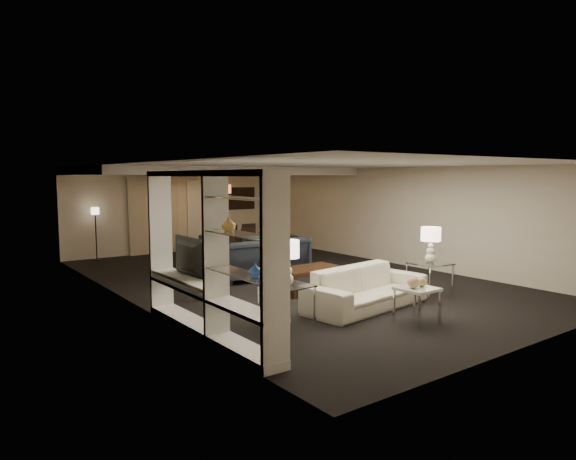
{
  "coord_description": "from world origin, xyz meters",
  "views": [
    {
      "loc": [
        -6.6,
        -8.98,
        2.27
      ],
      "look_at": [
        0.0,
        0.0,
        1.1
      ],
      "focal_mm": 32.0,
      "sensor_mm": 36.0,
      "label": 1
    }
  ],
  "objects_px": {
    "vase_amber": "(229,224)",
    "chair_fm": "(227,241)",
    "chair_fr": "(246,240)",
    "floor_lamp": "(96,234)",
    "table_lamp_left": "(287,263)",
    "side_table_left": "(287,305)",
    "television": "(185,257)",
    "armchair_left": "(238,260)",
    "table_lamp_right": "(431,245)",
    "armchair_right": "(283,255)",
    "chair_nr": "(272,245)",
    "dining_table": "(239,249)",
    "side_table_right": "(430,279)",
    "chair_nl": "(232,248)",
    "coffee_table": "(309,279)",
    "floor_speaker": "(204,268)",
    "pendant_light": "(222,189)",
    "chair_fl": "(208,243)",
    "marble_table": "(417,305)",
    "sofa": "(366,288)",
    "vase_blue": "(255,270)",
    "chair_nm": "(252,246)"
  },
  "relations": [
    {
      "from": "vase_amber",
      "to": "chair_fm",
      "type": "height_order",
      "value": "vase_amber"
    },
    {
      "from": "chair_fr",
      "to": "floor_lamp",
      "type": "xyz_separation_m",
      "value": [
        -3.63,
        1.81,
        0.25
      ]
    },
    {
      "from": "table_lamp_left",
      "to": "vase_amber",
      "type": "distance_m",
      "value": 1.49
    },
    {
      "from": "side_table_left",
      "to": "television",
      "type": "xyz_separation_m",
      "value": [
        -1.22,
        0.97,
        0.73
      ]
    },
    {
      "from": "armchair_left",
      "to": "table_lamp_right",
      "type": "bearing_deg",
      "value": 131.61
    },
    {
      "from": "armchair_right",
      "to": "chair_fm",
      "type": "height_order",
      "value": "chair_fm"
    },
    {
      "from": "chair_nr",
      "to": "table_lamp_left",
      "type": "bearing_deg",
      "value": -129.57
    },
    {
      "from": "dining_table",
      "to": "chair_fm",
      "type": "relative_size",
      "value": 1.92
    },
    {
      "from": "armchair_left",
      "to": "armchair_right",
      "type": "bearing_deg",
      "value": -173.27
    },
    {
      "from": "side_table_right",
      "to": "chair_nl",
      "type": "xyz_separation_m",
      "value": [
        -1.54,
        4.87,
        0.16
      ]
    },
    {
      "from": "coffee_table",
      "to": "side_table_right",
      "type": "distance_m",
      "value": 2.34
    },
    {
      "from": "floor_speaker",
      "to": "chair_fr",
      "type": "distance_m",
      "value": 5.21
    },
    {
      "from": "table_lamp_right",
      "to": "chair_fm",
      "type": "bearing_deg",
      "value": 98.67
    },
    {
      "from": "table_lamp_left",
      "to": "chair_fr",
      "type": "relative_size",
      "value": 0.73
    },
    {
      "from": "side_table_left",
      "to": "floor_speaker",
      "type": "height_order",
      "value": "floor_speaker"
    },
    {
      "from": "vase_amber",
      "to": "pendant_light",
      "type": "bearing_deg",
      "value": 61.71
    },
    {
      "from": "side_table_right",
      "to": "floor_speaker",
      "type": "relative_size",
      "value": 0.55
    },
    {
      "from": "vase_amber",
      "to": "chair_fl",
      "type": "relative_size",
      "value": 0.2
    },
    {
      "from": "armchair_left",
      "to": "floor_speaker",
      "type": "bearing_deg",
      "value": 45.75
    },
    {
      "from": "armchair_left",
      "to": "armchair_right",
      "type": "relative_size",
      "value": 1.0
    },
    {
      "from": "table_lamp_left",
      "to": "chair_nl",
      "type": "bearing_deg",
      "value": 69.09
    },
    {
      "from": "table_lamp_left",
      "to": "table_lamp_right",
      "type": "xyz_separation_m",
      "value": [
        3.4,
        0.0,
        0.0
      ]
    },
    {
      "from": "marble_table",
      "to": "pendant_light",
      "type": "bearing_deg",
      "value": 84.91
    },
    {
      "from": "sofa",
      "to": "marble_table",
      "type": "bearing_deg",
      "value": -97.98
    },
    {
      "from": "side_table_left",
      "to": "chair_nr",
      "type": "height_order",
      "value": "chair_nr"
    },
    {
      "from": "side_table_right",
      "to": "chair_nr",
      "type": "xyz_separation_m",
      "value": [
        -0.34,
        4.87,
        0.16
      ]
    },
    {
      "from": "table_lamp_left",
      "to": "side_table_right",
      "type": "bearing_deg",
      "value": 0.0
    },
    {
      "from": "armchair_right",
      "to": "chair_nr",
      "type": "relative_size",
      "value": 1.05
    },
    {
      "from": "coffee_table",
      "to": "side_table_left",
      "type": "distance_m",
      "value": 2.34
    },
    {
      "from": "table_lamp_right",
      "to": "chair_nl",
      "type": "bearing_deg",
      "value": 107.56
    },
    {
      "from": "floor_lamp",
      "to": "chair_fr",
      "type": "bearing_deg",
      "value": -26.45
    },
    {
      "from": "side_table_left",
      "to": "floor_lamp",
      "type": "distance_m",
      "value": 8.01
    },
    {
      "from": "armchair_left",
      "to": "table_lamp_right",
      "type": "height_order",
      "value": "table_lamp_right"
    },
    {
      "from": "pendant_light",
      "to": "chair_fm",
      "type": "height_order",
      "value": "pendant_light"
    },
    {
      "from": "vase_blue",
      "to": "chair_fr",
      "type": "distance_m",
      "value": 8.45
    },
    {
      "from": "pendant_light",
      "to": "side_table_left",
      "type": "bearing_deg",
      "value": -110.59
    },
    {
      "from": "chair_fl",
      "to": "chair_nl",
      "type": "bearing_deg",
      "value": 95.07
    },
    {
      "from": "chair_nr",
      "to": "vase_blue",
      "type": "bearing_deg",
      "value": -133.42
    },
    {
      "from": "television",
      "to": "chair_fl",
      "type": "distance_m",
      "value": 6.07
    },
    {
      "from": "chair_nl",
      "to": "chair_nm",
      "type": "bearing_deg",
      "value": -2.67
    },
    {
      "from": "sofa",
      "to": "chair_fl",
      "type": "height_order",
      "value": "chair_fl"
    },
    {
      "from": "armchair_right",
      "to": "vase_amber",
      "type": "height_order",
      "value": "vase_amber"
    },
    {
      "from": "dining_table",
      "to": "chair_fm",
      "type": "distance_m",
      "value": 0.67
    },
    {
      "from": "chair_fm",
      "to": "sofa",
      "type": "bearing_deg",
      "value": 85.3
    },
    {
      "from": "coffee_table",
      "to": "chair_nl",
      "type": "height_order",
      "value": "chair_nl"
    },
    {
      "from": "sofa",
      "to": "chair_fl",
      "type": "bearing_deg",
      "value": 80.53
    },
    {
      "from": "vase_amber",
      "to": "chair_fl",
      "type": "height_order",
      "value": "vase_amber"
    },
    {
      "from": "table_lamp_right",
      "to": "vase_blue",
      "type": "xyz_separation_m",
      "value": [
        -4.65,
        -1.07,
        0.18
      ]
    },
    {
      "from": "sofa",
      "to": "chair_nr",
      "type": "bearing_deg",
      "value": 66.41
    },
    {
      "from": "coffee_table",
      "to": "marble_table",
      "type": "height_order",
      "value": "marble_table"
    }
  ]
}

